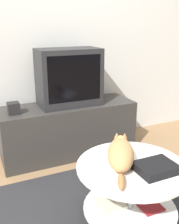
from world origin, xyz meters
The scene contains 9 objects.
ground_plane centered at (0.00, 0.00, 0.00)m, with size 12.00×12.00×0.00m, color #93704C.
wall_back centered at (0.00, 1.40, 1.30)m, with size 8.00×0.05×2.60m.
rug centered at (0.00, 0.00, 0.01)m, with size 1.70×1.44×0.02m.
tv_stand centered at (0.05, 1.09, 0.27)m, with size 1.37×0.45×0.53m.
tv centered at (0.07, 1.09, 0.81)m, with size 0.60×0.33×0.55m.
speaker centered at (-0.49, 1.03, 0.59)m, with size 0.10×0.10×0.10m.
coffee_table centered at (0.07, -0.05, 0.28)m, with size 0.72×0.72×0.42m.
dvd_box centered at (0.17, -0.17, 0.46)m, with size 0.24×0.19×0.05m.
cat centered at (0.03, 0.01, 0.51)m, with size 0.35×0.53×0.14m.
Camera 1 is at (-0.79, -1.29, 1.31)m, focal length 42.00 mm.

